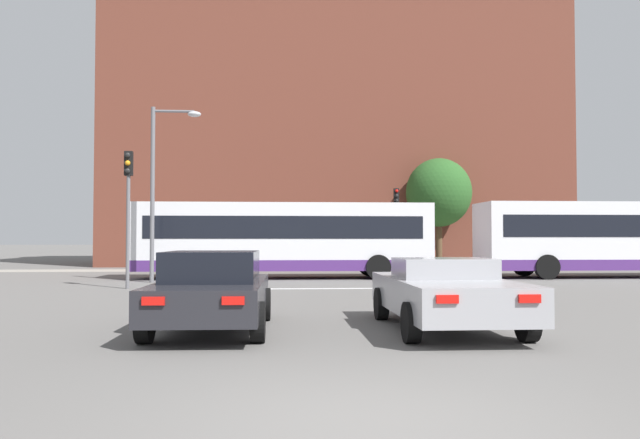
# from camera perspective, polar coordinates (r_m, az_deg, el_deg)

# --- Properties ---
(ground_plane) EXTENTS (400.00, 400.00, 0.00)m
(ground_plane) POSITION_cam_1_polar(r_m,az_deg,el_deg) (5.69, 4.92, -18.14)
(ground_plane) COLOR #605E5B
(stop_line_strip) EXTENTS (8.62, 0.30, 0.01)m
(stop_line_strip) POSITION_cam_1_polar(r_m,az_deg,el_deg) (20.38, -1.57, -6.34)
(stop_line_strip) COLOR silver
(stop_line_strip) RESTS_ON ground_plane
(far_pavement) EXTENTS (69.57, 2.50, 0.01)m
(far_pavement) POSITION_cam_1_polar(r_m,az_deg,el_deg) (32.93, -2.47, -4.63)
(far_pavement) COLOR gray
(far_pavement) RESTS_ON ground_plane
(brick_civic_building) EXTENTS (29.31, 14.58, 23.99)m
(brick_civic_building) POSITION_cam_1_polar(r_m,az_deg,el_deg) (44.42, 0.90, 8.06)
(brick_civic_building) COLOR brown
(brick_civic_building) RESTS_ON ground_plane
(car_saloon_left) EXTENTS (2.02, 4.39, 1.39)m
(car_saloon_left) POSITION_cam_1_polar(r_m,az_deg,el_deg) (11.17, -9.81, -6.35)
(car_saloon_left) COLOR #232328
(car_saloon_left) RESTS_ON ground_plane
(car_roadster_right) EXTENTS (2.07, 4.62, 1.26)m
(car_roadster_right) POSITION_cam_1_polar(r_m,az_deg,el_deg) (11.38, 11.36, -6.55)
(car_roadster_right) COLOR #9E9EA3
(car_roadster_right) RESTS_ON ground_plane
(bus_crossing_lead) EXTENTS (12.05, 2.64, 3.09)m
(bus_crossing_lead) POSITION_cam_1_polar(r_m,az_deg,el_deg) (25.86, -3.27, -1.72)
(bus_crossing_lead) COLOR silver
(bus_crossing_lead) RESTS_ON ground_plane
(bus_crossing_trailing) EXTENTS (12.03, 2.64, 3.15)m
(bus_crossing_trailing) POSITION_cam_1_polar(r_m,az_deg,el_deg) (29.41, 25.72, -1.48)
(bus_crossing_trailing) COLOR silver
(bus_crossing_trailing) RESTS_ON ground_plane
(traffic_light_near_left) EXTENTS (0.26, 0.31, 4.50)m
(traffic_light_near_left) POSITION_cam_1_polar(r_m,az_deg,el_deg) (21.33, -17.13, 2.01)
(traffic_light_near_left) COLOR slate
(traffic_light_near_left) RESTS_ON ground_plane
(traffic_light_far_right) EXTENTS (0.26, 0.31, 4.31)m
(traffic_light_far_right) POSITION_cam_1_polar(r_m,az_deg,el_deg) (33.07, 7.00, 0.40)
(traffic_light_far_right) COLOR slate
(traffic_light_far_right) RESTS_ON ground_plane
(street_lamp_junction) EXTENTS (1.87, 0.36, 6.60)m
(street_lamp_junction) POSITION_cam_1_polar(r_m,az_deg,el_deg) (24.22, -14.31, 4.02)
(street_lamp_junction) COLOR slate
(street_lamp_junction) RESTS_ON ground_plane
(pedestrian_waiting) EXTENTS (0.36, 0.45, 1.74)m
(pedestrian_waiting) POSITION_cam_1_polar(r_m,az_deg,el_deg) (34.61, 9.09, -2.79)
(pedestrian_waiting) COLOR #333851
(pedestrian_waiting) RESTS_ON ground_plane
(pedestrian_walking_east) EXTENTS (0.44, 0.44, 1.81)m
(pedestrian_walking_east) POSITION_cam_1_polar(r_m,az_deg,el_deg) (33.41, 6.11, -2.74)
(pedestrian_walking_east) COLOR brown
(pedestrian_walking_east) RESTS_ON ground_plane
(tree_by_building) EXTENTS (3.78, 3.78, 6.31)m
(tree_by_building) POSITION_cam_1_polar(r_m,az_deg,el_deg) (36.72, 10.80, 2.41)
(tree_by_building) COLOR #4C3823
(tree_by_building) RESTS_ON ground_plane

